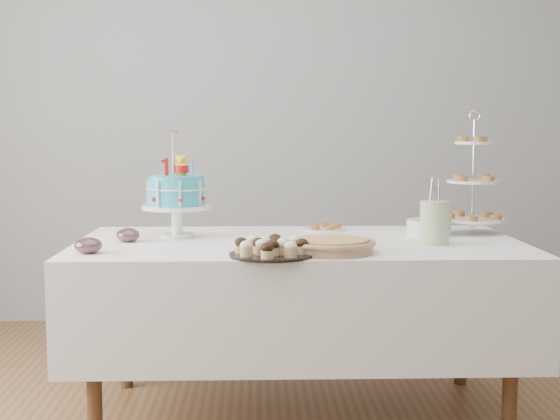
{
  "coord_description": "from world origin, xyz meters",
  "views": [
    {
      "loc": [
        -0.18,
        -3.04,
        1.26
      ],
      "look_at": [
        -0.08,
        0.3,
        0.91
      ],
      "focal_mm": 50.0,
      "sensor_mm": 36.0,
      "label": 1
    }
  ],
  "objects_px": {
    "pie": "(332,245)",
    "utensil_pitcher": "(435,221)",
    "cupcake_tray": "(271,247)",
    "tiered_stand": "(473,182)",
    "pastry_plate": "(324,228)",
    "birthday_cake": "(177,209)",
    "plate_stack": "(428,228)",
    "jam_bowl_b": "(128,235)",
    "table": "(299,292)",
    "jam_bowl_a": "(88,246)"
  },
  "relations": [
    {
      "from": "cupcake_tray",
      "to": "plate_stack",
      "type": "xyz_separation_m",
      "value": [
        0.72,
        0.53,
        0.0
      ]
    },
    {
      "from": "plate_stack",
      "to": "jam_bowl_b",
      "type": "xyz_separation_m",
      "value": [
        -1.33,
        -0.14,
        -0.01
      ]
    },
    {
      "from": "pastry_plate",
      "to": "jam_bowl_b",
      "type": "height_order",
      "value": "jam_bowl_b"
    },
    {
      "from": "tiered_stand",
      "to": "jam_bowl_b",
      "type": "bearing_deg",
      "value": -171.31
    },
    {
      "from": "pie",
      "to": "tiered_stand",
      "type": "distance_m",
      "value": 0.92
    },
    {
      "from": "cupcake_tray",
      "to": "plate_stack",
      "type": "height_order",
      "value": "plate_stack"
    },
    {
      "from": "pie",
      "to": "jam_bowl_b",
      "type": "bearing_deg",
      "value": 159.54
    },
    {
      "from": "table",
      "to": "jam_bowl_a",
      "type": "distance_m",
      "value": 0.93
    },
    {
      "from": "table",
      "to": "pastry_plate",
      "type": "relative_size",
      "value": 9.08
    },
    {
      "from": "birthday_cake",
      "to": "jam_bowl_a",
      "type": "xyz_separation_m",
      "value": [
        -0.3,
        -0.44,
        -0.1
      ]
    },
    {
      "from": "pastry_plate",
      "to": "jam_bowl_b",
      "type": "bearing_deg",
      "value": -158.16
    },
    {
      "from": "tiered_stand",
      "to": "utensil_pitcher",
      "type": "bearing_deg",
      "value": -126.41
    },
    {
      "from": "cupcake_tray",
      "to": "utensil_pitcher",
      "type": "relative_size",
      "value": 1.16
    },
    {
      "from": "table",
      "to": "plate_stack",
      "type": "bearing_deg",
      "value": 12.81
    },
    {
      "from": "pie",
      "to": "jam_bowl_b",
      "type": "xyz_separation_m",
      "value": [
        -0.85,
        0.32,
        -0.0
      ]
    },
    {
      "from": "plate_stack",
      "to": "jam_bowl_a",
      "type": "relative_size",
      "value": 1.79
    },
    {
      "from": "pastry_plate",
      "to": "jam_bowl_a",
      "type": "height_order",
      "value": "jam_bowl_a"
    },
    {
      "from": "cupcake_tray",
      "to": "utensil_pitcher",
      "type": "height_order",
      "value": "utensil_pitcher"
    },
    {
      "from": "tiered_stand",
      "to": "utensil_pitcher",
      "type": "relative_size",
      "value": 2.05
    },
    {
      "from": "birthday_cake",
      "to": "cupcake_tray",
      "type": "height_order",
      "value": "birthday_cake"
    },
    {
      "from": "pie",
      "to": "pastry_plate",
      "type": "distance_m",
      "value": 0.67
    },
    {
      "from": "cupcake_tray",
      "to": "jam_bowl_b",
      "type": "relative_size",
      "value": 3.19
    },
    {
      "from": "tiered_stand",
      "to": "plate_stack",
      "type": "height_order",
      "value": "tiered_stand"
    },
    {
      "from": "pastry_plate",
      "to": "plate_stack",
      "type": "bearing_deg",
      "value": -25.06
    },
    {
      "from": "birthday_cake",
      "to": "pastry_plate",
      "type": "xyz_separation_m",
      "value": [
        0.68,
        0.22,
        -0.12
      ]
    },
    {
      "from": "table",
      "to": "jam_bowl_a",
      "type": "bearing_deg",
      "value": -159.46
    },
    {
      "from": "pie",
      "to": "table",
      "type": "bearing_deg",
      "value": 109.34
    },
    {
      "from": "cupcake_tray",
      "to": "tiered_stand",
      "type": "bearing_deg",
      "value": 33.71
    },
    {
      "from": "pie",
      "to": "pastry_plate",
      "type": "height_order",
      "value": "pie"
    },
    {
      "from": "birthday_cake",
      "to": "utensil_pitcher",
      "type": "bearing_deg",
      "value": -25.01
    },
    {
      "from": "pie",
      "to": "utensil_pitcher",
      "type": "distance_m",
      "value": 0.5
    },
    {
      "from": "birthday_cake",
      "to": "pastry_plate",
      "type": "distance_m",
      "value": 0.72
    },
    {
      "from": "pie",
      "to": "birthday_cake",
      "type": "bearing_deg",
      "value": 145.59
    },
    {
      "from": "tiered_stand",
      "to": "pastry_plate",
      "type": "bearing_deg",
      "value": 170.56
    },
    {
      "from": "pastry_plate",
      "to": "utensil_pitcher",
      "type": "relative_size",
      "value": 0.76
    },
    {
      "from": "birthday_cake",
      "to": "plate_stack",
      "type": "xyz_separation_m",
      "value": [
        1.13,
        0.01,
        -0.09
      ]
    },
    {
      "from": "pastry_plate",
      "to": "jam_bowl_a",
      "type": "distance_m",
      "value": 1.18
    },
    {
      "from": "tiered_stand",
      "to": "table",
      "type": "bearing_deg",
      "value": -164.13
    },
    {
      "from": "table",
      "to": "birthday_cake",
      "type": "height_order",
      "value": "birthday_cake"
    },
    {
      "from": "birthday_cake",
      "to": "pastry_plate",
      "type": "bearing_deg",
      "value": 5.27
    },
    {
      "from": "table",
      "to": "cupcake_tray",
      "type": "bearing_deg",
      "value": -107.75
    },
    {
      "from": "table",
      "to": "utensil_pitcher",
      "type": "xyz_separation_m",
      "value": [
        0.56,
        -0.11,
        0.33
      ]
    },
    {
      "from": "plate_stack",
      "to": "pie",
      "type": "bearing_deg",
      "value": -136.41
    },
    {
      "from": "table",
      "to": "birthday_cake",
      "type": "xyz_separation_m",
      "value": [
        -0.54,
        0.12,
        0.36
      ]
    },
    {
      "from": "jam_bowl_a",
      "to": "pie",
      "type": "bearing_deg",
      "value": -0.43
    },
    {
      "from": "jam_bowl_b",
      "to": "utensil_pitcher",
      "type": "xyz_separation_m",
      "value": [
        1.3,
        -0.11,
        0.07
      ]
    },
    {
      "from": "birthday_cake",
      "to": "plate_stack",
      "type": "relative_size",
      "value": 2.44
    },
    {
      "from": "tiered_stand",
      "to": "pastry_plate",
      "type": "distance_m",
      "value": 0.73
    },
    {
      "from": "tiered_stand",
      "to": "pie",
      "type": "bearing_deg",
      "value": -141.89
    },
    {
      "from": "birthday_cake",
      "to": "tiered_stand",
      "type": "distance_m",
      "value": 1.37
    }
  ]
}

